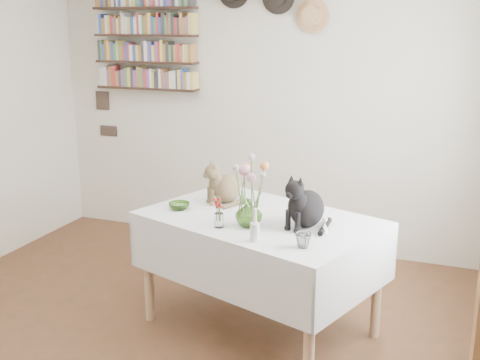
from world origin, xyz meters
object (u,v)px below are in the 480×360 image
at_px(dining_table, 260,245).
at_px(bookshelf_unit, 146,40).
at_px(tabby_cat, 227,181).
at_px(black_cat, 307,199).
at_px(flower_vase, 249,213).

distance_m(dining_table, bookshelf_unit, 2.54).
bearing_deg(dining_table, tabby_cat, 143.99).
xyz_separation_m(dining_table, tabby_cat, (-0.33, 0.24, 0.34)).
relative_size(dining_table, black_cat, 4.94).
bearing_deg(flower_vase, tabby_cat, 126.77).
relative_size(tabby_cat, black_cat, 0.88).
xyz_separation_m(dining_table, bookshelf_unit, (-1.63, 1.48, 1.25)).
bearing_deg(dining_table, bookshelf_unit, 137.75).
height_order(black_cat, bookshelf_unit, bookshelf_unit).
relative_size(black_cat, flower_vase, 1.98).
height_order(tabby_cat, bookshelf_unit, bookshelf_unit).
distance_m(tabby_cat, flower_vase, 0.54).
bearing_deg(flower_vase, bookshelf_unit, 134.17).
bearing_deg(black_cat, dining_table, -165.34).
relative_size(dining_table, flower_vase, 9.80).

